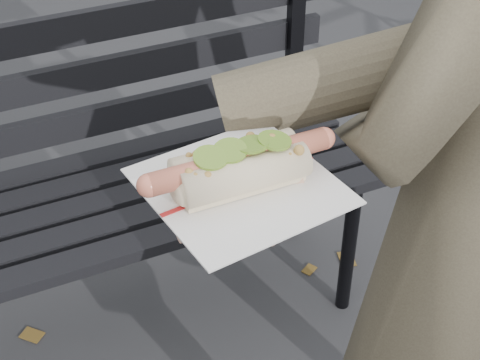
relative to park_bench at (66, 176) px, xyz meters
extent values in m
cylinder|color=black|center=(0.68, -0.24, -0.30)|extent=(0.04, 0.04, 0.45)
cylinder|color=black|center=(0.68, 0.10, -0.30)|extent=(0.04, 0.04, 0.45)
cube|color=black|center=(0.01, -0.25, -0.06)|extent=(1.50, 0.07, 0.03)
cube|color=black|center=(0.01, -0.16, -0.06)|extent=(1.50, 0.07, 0.03)
cube|color=black|center=(0.01, -0.07, -0.06)|extent=(1.50, 0.07, 0.03)
cube|color=black|center=(0.01, 0.02, -0.06)|extent=(1.50, 0.07, 0.03)
cube|color=black|center=(0.01, 0.11, -0.06)|extent=(1.50, 0.07, 0.03)
cube|color=black|center=(0.68, 0.12, 0.15)|extent=(0.04, 0.03, 0.42)
cube|color=black|center=(0.01, 0.14, 0.05)|extent=(1.50, 0.02, 0.08)
cube|color=black|center=(0.01, 0.14, 0.18)|extent=(1.50, 0.02, 0.08)
cube|color=black|center=(0.01, 0.14, 0.31)|extent=(1.50, 0.02, 0.08)
imported|color=#453C2E|center=(0.48, -0.83, 0.34)|extent=(0.74, 0.60, 1.73)
cylinder|color=#453C2E|center=(0.32, -0.83, 0.65)|extent=(0.51, 0.23, 0.19)
cylinder|color=#D8A384|center=(0.09, -0.90, 0.58)|extent=(0.09, 0.08, 0.07)
ellipsoid|color=#D8A384|center=(0.05, -0.91, 0.58)|extent=(0.10, 0.12, 0.03)
cylinder|color=#D8A384|center=(-0.01, -0.94, 0.58)|extent=(0.05, 0.02, 0.02)
cylinder|color=#D8A384|center=(-0.01, -0.92, 0.58)|extent=(0.05, 0.02, 0.02)
cylinder|color=#D8A384|center=(-0.01, -0.90, 0.58)|extent=(0.05, 0.02, 0.02)
cylinder|color=#D8A384|center=(-0.01, -0.88, 0.58)|extent=(0.05, 0.02, 0.02)
cylinder|color=#D8A384|center=(0.06, -0.96, 0.58)|extent=(0.04, 0.05, 0.02)
cube|color=white|center=(0.05, -0.91, 0.59)|extent=(0.21, 0.21, 0.00)
cube|color=#B21E1E|center=(0.05, -0.91, 0.60)|extent=(0.19, 0.03, 0.00)
cylinder|color=#DD7155|center=(0.05, -0.91, 0.63)|extent=(0.20, 0.02, 0.02)
sphere|color=#DD7155|center=(-0.05, -0.91, 0.63)|extent=(0.03, 0.02, 0.02)
sphere|color=#DD7155|center=(0.15, -0.91, 0.63)|extent=(0.02, 0.02, 0.02)
sphere|color=#9E6B2D|center=(0.02, -0.91, 0.64)|extent=(0.01, 0.01, 0.01)
sphere|color=#9E6B2D|center=(-0.01, -0.91, 0.64)|extent=(0.01, 0.01, 0.01)
sphere|color=#9E6B2D|center=(0.08, -0.92, 0.64)|extent=(0.01, 0.01, 0.01)
sphere|color=#9E6B2D|center=(0.04, -0.92, 0.63)|extent=(0.01, 0.01, 0.01)
sphere|color=#9E6B2D|center=(0.05, -0.91, 0.63)|extent=(0.01, 0.01, 0.01)
sphere|color=#9E6B2D|center=(0.07, -0.92, 0.63)|extent=(0.01, 0.01, 0.01)
sphere|color=#9E6B2D|center=(0.10, -0.93, 0.63)|extent=(0.01, 0.01, 0.01)
sphere|color=#9E6B2D|center=(-0.01, -0.92, 0.63)|extent=(0.01, 0.01, 0.01)
sphere|color=#9E6B2D|center=(0.01, -0.93, 0.63)|extent=(0.01, 0.01, 0.01)
sphere|color=#9E6B2D|center=(0.10, -0.89, 0.63)|extent=(0.01, 0.01, 0.01)
sphere|color=#9E6B2D|center=(0.07, -0.90, 0.64)|extent=(0.01, 0.01, 0.01)
sphere|color=#9E6B2D|center=(0.00, -0.89, 0.64)|extent=(0.01, 0.01, 0.01)
sphere|color=#9E6B2D|center=(0.00, -0.91, 0.63)|extent=(0.01, 0.01, 0.01)
sphere|color=#9E6B2D|center=(0.11, -0.93, 0.64)|extent=(0.01, 0.01, 0.01)
sphere|color=#9E6B2D|center=(0.05, -0.91, 0.63)|extent=(0.01, 0.01, 0.01)
sphere|color=#9E6B2D|center=(0.10, -0.91, 0.63)|extent=(0.01, 0.01, 0.01)
sphere|color=#9E6B2D|center=(0.05, -0.91, 0.64)|extent=(0.01, 0.01, 0.01)
sphere|color=#9E6B2D|center=(0.01, -0.89, 0.64)|extent=(0.01, 0.01, 0.01)
sphere|color=#9E6B2D|center=(0.00, -0.90, 0.63)|extent=(0.01, 0.01, 0.01)
sphere|color=#9E6B2D|center=(0.03, -0.89, 0.63)|extent=(0.01, 0.01, 0.01)
sphere|color=#9E6B2D|center=(0.07, -0.90, 0.63)|extent=(0.01, 0.01, 0.01)
sphere|color=#9E6B2D|center=(0.07, -0.88, 0.64)|extent=(0.01, 0.01, 0.01)
sphere|color=#9E6B2D|center=(0.09, -0.90, 0.64)|extent=(0.01, 0.01, 0.01)
sphere|color=#9E6B2D|center=(0.10, -0.89, 0.63)|extent=(0.01, 0.01, 0.01)
cylinder|color=olive|center=(0.02, -0.91, 0.64)|extent=(0.04, 0.04, 0.01)
cylinder|color=olive|center=(0.04, -0.91, 0.64)|extent=(0.04, 0.04, 0.01)
cylinder|color=olive|center=(0.06, -0.91, 0.64)|extent=(0.04, 0.04, 0.01)
cylinder|color=olive|center=(0.09, -0.91, 0.64)|extent=(0.04, 0.04, 0.01)
cube|color=brown|center=(0.80, -0.08, -0.52)|extent=(0.06, 0.08, 0.00)
cube|color=brown|center=(1.34, 0.76, -0.52)|extent=(0.08, 0.07, 0.00)
cube|color=brown|center=(0.42, 1.03, -0.52)|extent=(0.10, 0.09, 0.00)
cube|color=brown|center=(0.67, -0.08, -0.52)|extent=(0.05, 0.05, 0.00)
cube|color=brown|center=(-0.17, 0.02, -0.52)|extent=(0.07, 0.07, 0.00)
camera|label=1|loc=(-0.21, -1.47, 1.07)|focal=55.00mm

